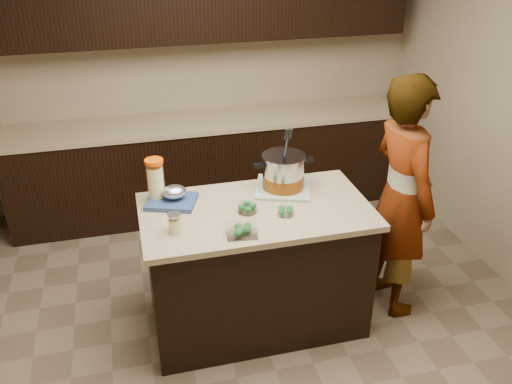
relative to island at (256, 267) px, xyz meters
The scene contains 13 objects.
ground_plane 0.45m from the island, ahead, with size 4.00×4.00×0.00m, color brown.
room_shell 1.26m from the island, ahead, with size 4.04×4.04×2.72m.
back_cabinets 1.81m from the island, 90.00° to the left, with size 3.60×0.63×2.33m.
island is the anchor object (origin of this frame).
dish_towel 0.56m from the island, 41.53° to the left, with size 0.36×0.36×0.02m, color #547951.
stock_pot 0.65m from the island, 41.51° to the left, with size 0.41×0.30×0.42m.
lemonade_pitcher 0.87m from the island, 156.08° to the left, with size 0.13×0.13×0.29m.
mason_jar 0.75m from the island, 164.09° to the right, with size 0.09×0.09×0.13m.
broccoli_tub_left 0.48m from the island, 157.65° to the right, with size 0.16×0.16×0.06m.
broccoli_tub_right 0.51m from the island, 36.88° to the right, with size 0.12×0.12×0.05m.
broccoli_tub_rect 0.57m from the island, 119.27° to the right, with size 0.19×0.15×0.06m.
blue_tray 0.73m from the island, 158.08° to the left, with size 0.37×0.34×0.12m.
person 1.09m from the island, ahead, with size 0.63×0.41×1.71m, color gray.
Camera 1 is at (-0.74, -2.89, 2.59)m, focal length 38.00 mm.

